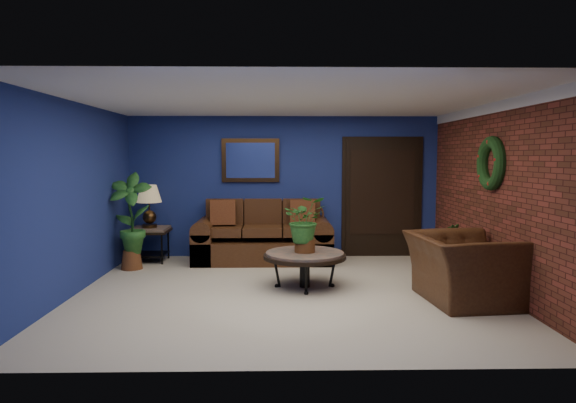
{
  "coord_description": "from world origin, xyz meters",
  "views": [
    {
      "loc": [
        -0.12,
        -6.65,
        1.79
      ],
      "look_at": [
        0.03,
        0.55,
        1.16
      ],
      "focal_mm": 32.0,
      "sensor_mm": 36.0,
      "label": 1
    }
  ],
  "objects_px": {
    "coffee_table": "(305,256)",
    "side_chair": "(315,229)",
    "armchair": "(462,268)",
    "sofa": "(263,241)",
    "table_lamp": "(149,201)",
    "end_table": "(150,235)"
  },
  "relations": [
    {
      "from": "coffee_table",
      "to": "table_lamp",
      "type": "relative_size",
      "value": 1.62
    },
    {
      "from": "end_table",
      "to": "table_lamp",
      "type": "xyz_separation_m",
      "value": [
        0.0,
        0.0,
        0.59
      ]
    },
    {
      "from": "sofa",
      "to": "table_lamp",
      "type": "xyz_separation_m",
      "value": [
        -1.93,
        -0.04,
        0.69
      ]
    },
    {
      "from": "armchair",
      "to": "coffee_table",
      "type": "bearing_deg",
      "value": 62.87
    },
    {
      "from": "sofa",
      "to": "coffee_table",
      "type": "xyz_separation_m",
      "value": [
        0.62,
        -1.82,
        0.08
      ]
    },
    {
      "from": "armchair",
      "to": "side_chair",
      "type": "bearing_deg",
      "value": 26.36
    },
    {
      "from": "sofa",
      "to": "armchair",
      "type": "relative_size",
      "value": 1.83
    },
    {
      "from": "coffee_table",
      "to": "side_chair",
      "type": "distance_m",
      "value": 1.88
    },
    {
      "from": "coffee_table",
      "to": "sofa",
      "type": "bearing_deg",
      "value": 108.83
    },
    {
      "from": "end_table",
      "to": "side_chair",
      "type": "height_order",
      "value": "side_chair"
    },
    {
      "from": "end_table",
      "to": "side_chair",
      "type": "bearing_deg",
      "value": 1.44
    },
    {
      "from": "coffee_table",
      "to": "armchair",
      "type": "xyz_separation_m",
      "value": [
        1.9,
        -0.74,
        -0.01
      ]
    },
    {
      "from": "table_lamp",
      "to": "armchair",
      "type": "bearing_deg",
      "value": -29.6
    },
    {
      "from": "end_table",
      "to": "side_chair",
      "type": "relative_size",
      "value": 0.66
    },
    {
      "from": "coffee_table",
      "to": "end_table",
      "type": "distance_m",
      "value": 3.11
    },
    {
      "from": "armchair",
      "to": "end_table",
      "type": "bearing_deg",
      "value": 54.64
    },
    {
      "from": "end_table",
      "to": "side_chair",
      "type": "xyz_separation_m",
      "value": [
        2.82,
        0.07,
        0.1
      ]
    },
    {
      "from": "sofa",
      "to": "end_table",
      "type": "bearing_deg",
      "value": -178.88
    },
    {
      "from": "side_chair",
      "to": "table_lamp",
      "type": "bearing_deg",
      "value": 172.76
    },
    {
      "from": "sofa",
      "to": "table_lamp",
      "type": "bearing_deg",
      "value": -178.88
    },
    {
      "from": "end_table",
      "to": "armchair",
      "type": "bearing_deg",
      "value": -29.6
    },
    {
      "from": "end_table",
      "to": "side_chair",
      "type": "distance_m",
      "value": 2.82
    }
  ]
}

